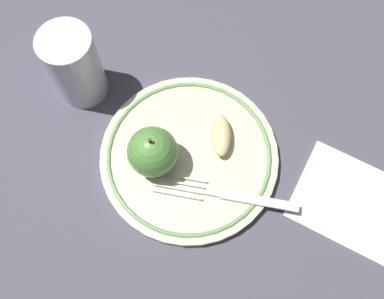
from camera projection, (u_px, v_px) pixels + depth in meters
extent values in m
plane|color=#4A4957|center=(192.00, 147.00, 0.59)|extent=(2.00, 2.00, 0.00)
cylinder|color=beige|center=(192.00, 157.00, 0.58)|extent=(0.24, 0.24, 0.01)
torus|color=#71A061|center=(192.00, 156.00, 0.57)|extent=(0.22, 0.22, 0.01)
sphere|color=#548E3F|center=(153.00, 152.00, 0.53)|extent=(0.06, 0.06, 0.06)
cylinder|color=brown|center=(150.00, 141.00, 0.50)|extent=(0.00, 0.00, 0.01)
ellipsoid|color=beige|center=(221.00, 135.00, 0.57)|extent=(0.04, 0.07, 0.02)
cube|color=silver|center=(259.00, 201.00, 0.54)|extent=(0.10, 0.02, 0.00)
cube|color=silver|center=(213.00, 192.00, 0.55)|extent=(0.02, 0.01, 0.00)
cube|color=silver|center=(183.00, 178.00, 0.55)|extent=(0.06, 0.01, 0.00)
cube|color=silver|center=(182.00, 184.00, 0.55)|extent=(0.06, 0.01, 0.00)
cube|color=silver|center=(181.00, 190.00, 0.55)|extent=(0.06, 0.01, 0.00)
cube|color=silver|center=(180.00, 195.00, 0.55)|extent=(0.06, 0.01, 0.00)
cylinder|color=silver|center=(74.00, 66.00, 0.57)|extent=(0.07, 0.07, 0.11)
cube|color=white|center=(351.00, 201.00, 0.56)|extent=(0.16, 0.15, 0.01)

